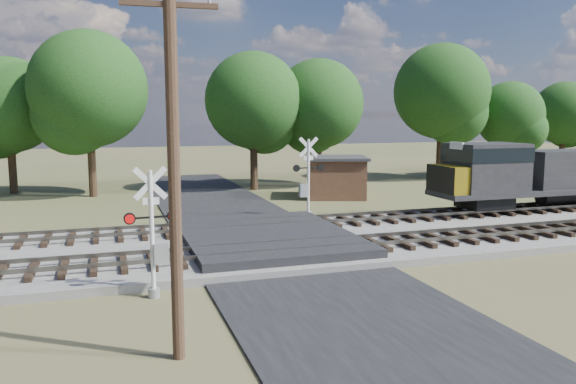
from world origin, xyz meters
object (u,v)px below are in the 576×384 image
object	(u,v)px
crossing_signal_near	(155,244)
utility_pole	(174,165)
crossing_signal_far	(307,184)
equipment_shed	(336,177)

from	to	relation	value
crossing_signal_near	utility_pole	size ratio (longest dim) A/B	0.48
crossing_signal_far	equipment_shed	xyz separation A→B (m)	(4.53, 6.63, -0.43)
crossing_signal_far	utility_pole	bearing A→B (deg)	59.92
crossing_signal_near	utility_pole	xyz separation A→B (m)	(0.11, -4.68, 2.83)
crossing_signal_near	utility_pole	world-z (taller)	utility_pole
utility_pole	equipment_shed	bearing A→B (deg)	62.90
crossing_signal_near	equipment_shed	distance (m)	22.71
equipment_shed	utility_pole	bearing A→B (deg)	-102.93
crossing_signal_far	utility_pole	distance (m)	18.73
utility_pole	equipment_shed	world-z (taller)	utility_pole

